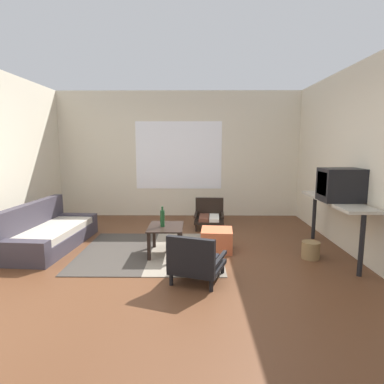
% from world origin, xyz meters
% --- Properties ---
extents(ground_plane, '(7.80, 7.80, 0.00)m').
position_xyz_m(ground_plane, '(0.00, 0.00, 0.00)').
color(ground_plane, '#56331E').
extents(far_wall_with_window, '(5.60, 0.13, 2.70)m').
position_xyz_m(far_wall_with_window, '(0.00, 3.06, 1.35)').
color(far_wall_with_window, beige).
rests_on(far_wall_with_window, ground).
extents(side_wall_right, '(0.12, 6.60, 2.70)m').
position_xyz_m(side_wall_right, '(2.66, 0.30, 1.35)').
color(side_wall_right, beige).
rests_on(side_wall_right, ground).
extents(area_rug, '(2.06, 1.86, 0.01)m').
position_xyz_m(area_rug, '(-0.29, 0.57, 0.01)').
color(area_rug, '#38332D').
rests_on(area_rug, ground).
extents(couch, '(0.90, 1.83, 0.68)m').
position_xyz_m(couch, '(-1.92, 0.79, 0.21)').
color(couch, '#38333D').
rests_on(couch, ground).
extents(coffee_table, '(0.49, 0.64, 0.41)m').
position_xyz_m(coffee_table, '(-0.06, 0.48, 0.33)').
color(coffee_table, black).
rests_on(coffee_table, ground).
extents(armchair_by_window, '(0.58, 0.61, 0.54)m').
position_xyz_m(armchair_by_window, '(0.63, 1.99, 0.24)').
color(armchair_by_window, black).
rests_on(armchair_by_window, ground).
extents(armchair_striped_foreground, '(0.71, 0.74, 0.58)m').
position_xyz_m(armchair_striped_foreground, '(0.37, -0.47, 0.25)').
color(armchair_striped_foreground, black).
rests_on(armchair_striped_foreground, ground).
extents(ottoman_orange, '(0.49, 0.49, 0.32)m').
position_xyz_m(ottoman_orange, '(0.68, 0.64, 0.16)').
color(ottoman_orange, '#BC5633').
rests_on(ottoman_orange, ground).
extents(console_shelf, '(0.42, 1.66, 0.81)m').
position_xyz_m(console_shelf, '(2.35, 0.49, 0.72)').
color(console_shelf, '#B2AD9E').
rests_on(console_shelf, ground).
extents(crt_television, '(0.55, 0.42, 0.45)m').
position_xyz_m(crt_television, '(2.35, 0.34, 1.03)').
color(crt_television, black).
rests_on(crt_television, console_shelf).
extents(clay_vase, '(0.22, 0.22, 0.31)m').
position_xyz_m(clay_vase, '(2.35, 0.95, 0.93)').
color(clay_vase, '#935B38').
rests_on(clay_vase, console_shelf).
extents(glass_bottle, '(0.06, 0.06, 0.29)m').
position_xyz_m(glass_bottle, '(-0.11, 0.47, 0.54)').
color(glass_bottle, '#194723').
rests_on(glass_bottle, coffee_table).
extents(wicker_basket, '(0.24, 0.24, 0.24)m').
position_xyz_m(wicker_basket, '(1.97, 0.32, 0.12)').
color(wicker_basket, olive).
rests_on(wicker_basket, ground).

